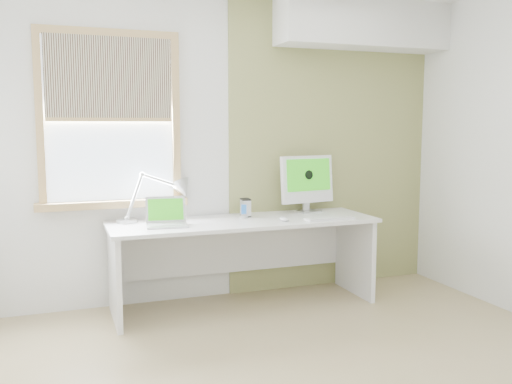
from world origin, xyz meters
name	(u,v)px	position (x,y,z in m)	size (l,w,h in m)	color
room	(318,161)	(0.00, 0.00, 1.30)	(4.04, 3.54, 2.64)	tan
accent_wall	(331,147)	(1.00, 1.74, 1.30)	(2.00, 0.02, 2.60)	#9C9458
soffit	(362,25)	(1.20, 1.57, 2.40)	(1.60, 0.40, 0.42)	white
window	(110,120)	(-1.00, 1.71, 1.54)	(1.20, 0.14, 1.42)	tan
desk	(242,242)	(0.01, 1.44, 0.53)	(2.20, 0.70, 0.73)	white
desk_lamp	(172,193)	(-0.52, 1.67, 0.94)	(0.73, 0.35, 0.40)	#B9BBBD
laptop	(166,219)	(-0.63, 1.35, 0.78)	(0.34, 0.28, 0.22)	#B9BBBD
phone_dock	(244,214)	(0.04, 1.48, 0.77)	(0.07, 0.07, 0.13)	#B9BBBD
external_drive	(245,208)	(0.08, 1.54, 0.81)	(0.08, 0.13, 0.15)	#B9BBBD
imac	(307,180)	(0.69, 1.60, 1.01)	(0.52, 0.20, 0.51)	#B9BBBD
keyboard	(330,218)	(0.69, 1.16, 0.74)	(0.42, 0.14, 0.02)	white
mouse	(284,219)	(0.31, 1.22, 0.75)	(0.07, 0.11, 0.03)	white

